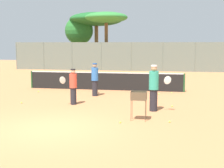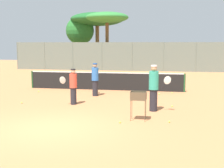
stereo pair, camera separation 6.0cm
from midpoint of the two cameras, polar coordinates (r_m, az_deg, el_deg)
The scene contains 18 objects.
ground_plane at distance 10.44m, azimuth -11.05°, elevation -7.96°, with size 80.00×80.00×0.00m, color #D37F4C.
tennis_net at distance 18.54m, azimuth -1.21°, elevation 0.61°, with size 9.36×0.10×1.07m.
back_fence at distance 31.67m, azimuth 3.75°, elevation 5.02°, with size 25.11×0.08×2.90m.
tree_0 at distance 36.22m, azimuth -2.68°, elevation 11.68°, with size 6.07×6.07×6.28m.
tree_1 at distance 33.73m, azimuth -0.86°, elevation 11.94°, with size 4.55×4.55×6.08m.
tree_2 at distance 36.62m, azimuth -5.84°, elevation 9.63°, with size 3.24×3.24×5.88m.
player_white_outfit at distance 12.77m, azimuth 7.78°, elevation -0.61°, with size 0.94×0.39×1.89m.
player_red_cap at distance 14.16m, azimuth -7.01°, elevation -0.37°, with size 0.69×0.69×1.62m.
player_yellow_shirt at distance 16.41m, azimuth -3.01°, elevation 0.92°, with size 0.48×0.86×1.73m.
ball_cart at distance 11.17m, azimuth 5.02°, elevation -2.60°, with size 0.56×0.41×1.05m.
tennis_ball_0 at distance 17.71m, azimuth 11.02°, elevation -1.55°, with size 0.07×0.07×0.07m, color #D1E54C.
tennis_ball_1 at distance 17.10m, azimuth 8.69°, elevation -1.81°, with size 0.07×0.07×0.07m, color #D1E54C.
tennis_ball_2 at distance 13.90m, azimuth 11.07°, elevation -3.99°, with size 0.07×0.07×0.07m, color #D1E54C.
tennis_ball_3 at distance 18.28m, azimuth -13.16°, elevation -1.33°, with size 0.07×0.07×0.07m, color #D1E54C.
tennis_ball_4 at distance 10.90m, azimuth 1.63°, elevation -6.99°, with size 0.07×0.07×0.07m, color #D1E54C.
tennis_ball_5 at distance 13.59m, azimuth 7.13°, elevation -4.17°, with size 0.07×0.07×0.07m, color #D1E54C.
tennis_ball_6 at distance 15.03m, azimuth -16.08°, elevation -3.29°, with size 0.07×0.07×0.07m, color #D1E54C.
tennis_ball_7 at distance 11.13m, azimuth 10.59°, elevation -6.81°, with size 0.07×0.07×0.07m, color #D1E54C.
Camera 2 is at (3.79, -9.34, 2.73)m, focal length 50.00 mm.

